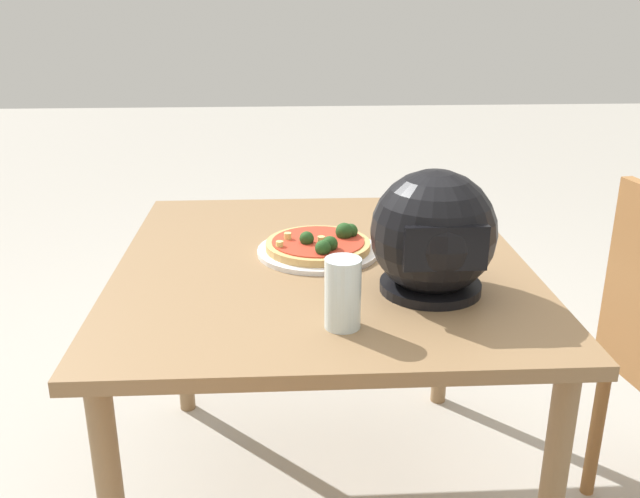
{
  "coord_description": "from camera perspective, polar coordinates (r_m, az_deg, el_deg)",
  "views": [
    {
      "loc": [
        0.09,
        1.55,
        1.31
      ],
      "look_at": [
        0.0,
        -0.02,
        0.72
      ],
      "focal_mm": 39.01,
      "sensor_mm": 36.0,
      "label": 1
    }
  ],
  "objects": [
    {
      "name": "dining_table",
      "position": [
        1.7,
        0.17,
        -3.4
      ],
      "size": [
        0.97,
        1.06,
        0.7
      ],
      "color": "olive",
      "rests_on": "ground"
    },
    {
      "name": "pizza_plate",
      "position": [
        1.71,
        -0.16,
        -0.16
      ],
      "size": [
        0.3,
        0.3,
        0.01
      ],
      "primitive_type": "cylinder",
      "color": "white",
      "rests_on": "dining_table"
    },
    {
      "name": "drinking_glass",
      "position": [
        1.31,
        1.88,
        -3.66
      ],
      "size": [
        0.07,
        0.07,
        0.14
      ],
      "primitive_type": "cylinder",
      "color": "silver",
      "rests_on": "dining_table"
    },
    {
      "name": "pizza",
      "position": [
        1.7,
        0.04,
        0.45
      ],
      "size": [
        0.26,
        0.26,
        0.06
      ],
      "color": "tan",
      "rests_on": "pizza_plate"
    },
    {
      "name": "motorcycle_helmet",
      "position": [
        1.47,
        9.28,
        1.14
      ],
      "size": [
        0.27,
        0.27,
        0.27
      ],
      "color": "black",
      "rests_on": "dining_table"
    }
  ]
}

